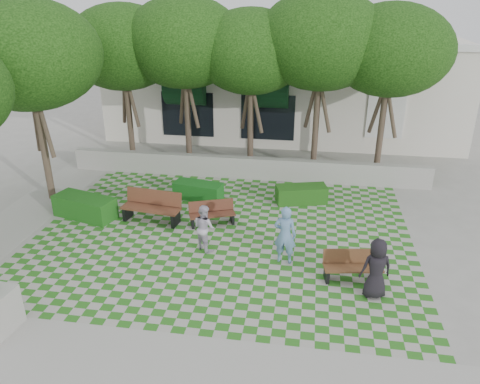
% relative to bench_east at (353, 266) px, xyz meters
% --- Properties ---
extents(ground, '(90.00, 90.00, 0.00)m').
position_rel_bench_east_xyz_m(ground, '(-3.97, 0.77, -0.40)').
color(ground, gray).
rests_on(ground, ground).
extents(lawn, '(12.00, 12.00, 0.00)m').
position_rel_bench_east_xyz_m(lawn, '(-3.97, 1.77, -0.40)').
color(lawn, '#2B721E').
rests_on(lawn, ground).
extents(sidewalk_south, '(16.00, 2.00, 0.01)m').
position_rel_bench_east_xyz_m(sidewalk_south, '(-3.97, -3.93, -0.40)').
color(sidewalk_south, '#9E9B93').
rests_on(sidewalk_south, ground).
extents(sidewalk_west, '(2.00, 12.00, 0.01)m').
position_rel_bench_east_xyz_m(sidewalk_west, '(-11.17, 1.77, -0.40)').
color(sidewalk_west, '#9E9B93').
rests_on(sidewalk_west, ground).
extents(retaining_wall, '(15.00, 0.36, 0.90)m').
position_rel_bench_east_xyz_m(retaining_wall, '(-3.97, 6.97, 0.05)').
color(retaining_wall, '#9E9B93').
rests_on(retaining_wall, ground).
extents(bench_east, '(1.65, 0.78, 0.84)m').
position_rel_bench_east_xyz_m(bench_east, '(0.00, 0.00, 0.00)').
color(bench_east, '#56341D').
rests_on(bench_east, ground).
extents(bench_mid, '(1.61, 1.03, 0.80)m').
position_rel_bench_east_xyz_m(bench_mid, '(-4.49, 2.62, -0.01)').
color(bench_mid, '#4E281A').
rests_on(bench_mid, ground).
extents(bench_west, '(2.10, 0.94, 1.06)m').
position_rel_bench_east_xyz_m(bench_west, '(-6.56, 2.53, 0.11)').
color(bench_west, '#582F1E').
rests_on(bench_west, ground).
extents(hedge_midright, '(1.98, 1.20, 0.65)m').
position_rel_bench_east_xyz_m(hedge_midright, '(-1.56, 4.84, -0.08)').
color(hedge_midright, '#1B4B14').
rests_on(hedge_midright, ground).
extents(hedge_midleft, '(1.93, 1.05, 0.64)m').
position_rel_bench_east_xyz_m(hedge_midleft, '(-5.44, 4.58, -0.08)').
color(hedge_midleft, '#154F1A').
rests_on(hedge_midleft, ground).
extents(hedge_west, '(2.33, 1.42, 0.76)m').
position_rel_bench_east_xyz_m(hedge_west, '(-8.97, 2.45, -0.02)').
color(hedge_west, '#175015').
rests_on(hedge_west, ground).
extents(person_blue, '(0.69, 0.49, 1.78)m').
position_rel_bench_east_xyz_m(person_blue, '(-1.90, 0.60, 0.49)').
color(person_blue, '#668FBA').
rests_on(person_blue, ground).
extents(person_dark, '(0.91, 0.71, 1.65)m').
position_rel_bench_east_xyz_m(person_dark, '(0.51, -0.69, 0.42)').
color(person_dark, black).
rests_on(person_dark, ground).
extents(person_white, '(0.91, 0.88, 1.47)m').
position_rel_bench_east_xyz_m(person_white, '(-4.36, 0.95, 0.33)').
color(person_white, silver).
rests_on(person_white, ground).
extents(tree_row, '(17.70, 13.40, 7.41)m').
position_rel_bench_east_xyz_m(tree_row, '(-5.83, 6.72, 4.78)').
color(tree_row, '#47382B').
rests_on(tree_row, ground).
extents(building, '(18.00, 8.92, 5.15)m').
position_rel_bench_east_xyz_m(building, '(-3.04, 14.85, 2.11)').
color(building, silver).
rests_on(building, ground).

